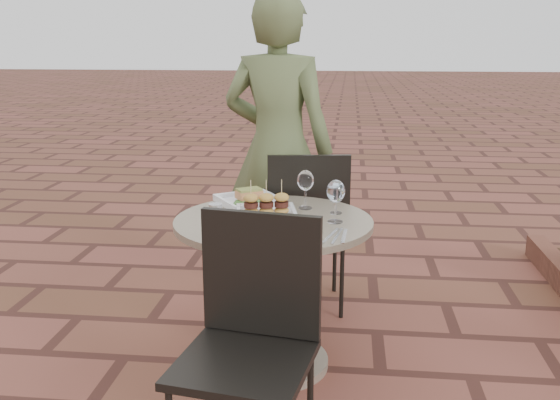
# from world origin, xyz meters

# --- Properties ---
(ground) EXTENTS (60.00, 60.00, 0.00)m
(ground) POSITION_xyz_m (0.00, 0.00, 0.00)
(ground) COLOR brown
(ground) RESTS_ON ground
(cafe_table) EXTENTS (0.90, 0.90, 0.73)m
(cafe_table) POSITION_xyz_m (-0.09, 0.01, 0.48)
(cafe_table) COLOR gray
(cafe_table) RESTS_ON ground
(chair_far) EXTENTS (0.49, 0.49, 0.93)m
(chair_far) POSITION_xyz_m (0.02, 0.65, 0.55)
(chair_far) COLOR black
(chair_far) RESTS_ON ground
(chair_near) EXTENTS (0.51, 0.51, 0.93)m
(chair_near) POSITION_xyz_m (-0.08, -0.70, 0.55)
(chair_near) COLOR black
(chair_near) RESTS_ON ground
(diner) EXTENTS (0.73, 0.56, 1.80)m
(diner) POSITION_xyz_m (-0.17, 0.88, 0.90)
(diner) COLOR #4B5730
(diner) RESTS_ON ground
(plate_salmon) EXTENTS (0.38, 0.38, 0.08)m
(plate_salmon) POSITION_xyz_m (-0.24, 0.28, 0.75)
(plate_salmon) COLOR white
(plate_salmon) RESTS_ON cafe_table
(plate_sliders) EXTENTS (0.32, 0.32, 0.17)m
(plate_sliders) POSITION_xyz_m (-0.13, 0.05, 0.77)
(plate_sliders) COLOR white
(plate_sliders) RESTS_ON cafe_table
(plate_tuna) EXTENTS (0.31, 0.31, 0.03)m
(plate_tuna) POSITION_xyz_m (-0.09, -0.25, 0.75)
(plate_tuna) COLOR white
(plate_tuna) RESTS_ON cafe_table
(wine_glass_right) EXTENTS (0.08, 0.08, 0.19)m
(wine_glass_right) POSITION_xyz_m (0.19, -0.00, 0.87)
(wine_glass_right) COLOR white
(wine_glass_right) RESTS_ON cafe_table
(wine_glass_mid) EXTENTS (0.08, 0.08, 0.19)m
(wine_glass_mid) POSITION_xyz_m (0.04, 0.21, 0.86)
(wine_glass_mid) COLOR white
(wine_glass_mid) RESTS_ON cafe_table
(wine_glass_far) EXTENTS (0.07, 0.07, 0.16)m
(wine_glass_far) POSITION_xyz_m (0.19, 0.14, 0.84)
(wine_glass_far) COLOR white
(wine_glass_far) RESTS_ON cafe_table
(steel_ramekin) EXTENTS (0.07, 0.07, 0.05)m
(steel_ramekin) POSITION_xyz_m (-0.37, 0.07, 0.75)
(steel_ramekin) COLOR silver
(steel_ramekin) RESTS_ON cafe_table
(cutlery_set) EXTENTS (0.13, 0.24, 0.00)m
(cutlery_set) POSITION_xyz_m (0.20, -0.21, 0.73)
(cutlery_set) COLOR silver
(cutlery_set) RESTS_ON cafe_table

